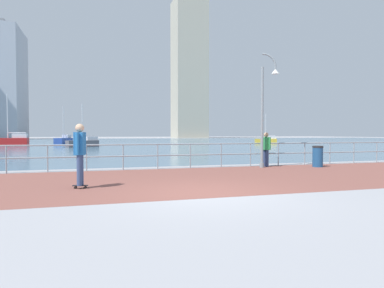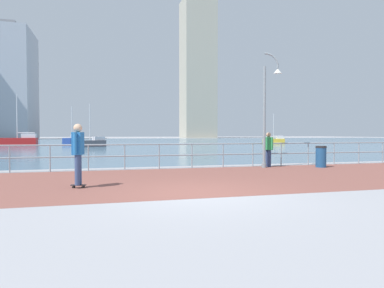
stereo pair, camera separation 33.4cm
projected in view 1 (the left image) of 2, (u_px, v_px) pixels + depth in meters
The scene contains 13 objects.
ground at pixel (112, 144), 46.59m from camera, with size 220.00×220.00×0.00m, color #9E9EA3.
brick_paving at pixel (176, 179), 10.78m from camera, with size 28.00×6.53×0.01m, color brown.
harbor_water at pixel (109, 142), 57.09m from camera, with size 180.00×88.00×0.00m, color slate.
waterfront_railing at pixel (158, 151), 13.90m from camera, with size 25.25×0.06×1.05m.
lamppost at pixel (266, 104), 14.49m from camera, with size 0.78×0.49×4.92m.
skateboarder at pixel (80, 150), 8.96m from camera, with size 0.41×0.56×1.73m.
bystander at pixel (266, 147), 14.90m from camera, with size 0.30×0.56×1.52m.
trash_bin at pixel (318, 156), 14.80m from camera, with size 0.46×0.46×0.93m.
sailboat_navy at pixel (64, 140), 48.85m from camera, with size 2.35×4.07×5.46m.
sailboat_red at pixel (9, 141), 39.98m from camera, with size 4.41×1.42×6.17m.
sailboat_ivory at pixel (266, 140), 50.80m from camera, with size 3.32×1.86×4.45m.
sailboat_yellow at pixel (84, 143), 36.68m from camera, with size 3.49×2.36×4.73m.
tower_steel at pixel (189, 69), 114.08m from camera, with size 10.50×10.69×48.37m.
Camera 1 is at (-2.54, -7.78, 1.47)m, focal length 31.62 mm.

